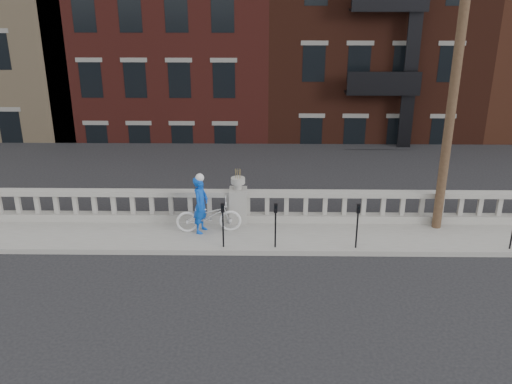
% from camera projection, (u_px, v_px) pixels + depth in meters
% --- Properties ---
extents(ground, '(120.00, 120.00, 0.00)m').
position_uv_depth(ground, '(232.00, 290.00, 14.59)').
color(ground, black).
rests_on(ground, ground).
extents(sidewalk, '(32.00, 2.20, 0.15)m').
position_uv_depth(sidewalk, '(237.00, 236.00, 17.35)').
color(sidewalk, gray).
rests_on(sidewalk, ground).
extents(balustrade, '(28.00, 0.34, 1.03)m').
position_uv_depth(balustrade, '(238.00, 207.00, 18.03)').
color(balustrade, gray).
rests_on(balustrade, sidewalk).
extents(planter_pedestal, '(0.55, 0.55, 1.76)m').
position_uv_depth(planter_pedestal, '(238.00, 201.00, 17.96)').
color(planter_pedestal, gray).
rests_on(planter_pedestal, sidewalk).
extents(lower_level, '(80.00, 44.00, 20.80)m').
position_uv_depth(lower_level, '(260.00, 55.00, 35.02)').
color(lower_level, '#605E59').
rests_on(lower_level, ground).
extents(utility_pole, '(1.60, 0.28, 10.00)m').
position_uv_depth(utility_pole, '(457.00, 62.00, 15.92)').
color(utility_pole, '#422D1E').
rests_on(utility_pole, sidewalk).
extents(parking_meter_b, '(0.10, 0.09, 1.36)m').
position_uv_depth(parking_meter_b, '(223.00, 220.00, 16.23)').
color(parking_meter_b, black).
rests_on(parking_meter_b, sidewalk).
extents(parking_meter_c, '(0.10, 0.09, 1.36)m').
position_uv_depth(parking_meter_c, '(275.00, 221.00, 16.21)').
color(parking_meter_c, black).
rests_on(parking_meter_c, sidewalk).
extents(parking_meter_d, '(0.10, 0.09, 1.36)m').
position_uv_depth(parking_meter_d, '(357.00, 221.00, 16.18)').
color(parking_meter_d, black).
rests_on(parking_meter_d, sidewalk).
extents(bicycle, '(2.03, 0.85, 1.04)m').
position_uv_depth(bicycle, '(209.00, 216.00, 17.32)').
color(bicycle, silver).
rests_on(bicycle, sidewalk).
extents(cyclist, '(0.60, 0.74, 1.77)m').
position_uv_depth(cyclist, '(201.00, 205.00, 17.17)').
color(cyclist, '#0C46BE').
rests_on(cyclist, sidewalk).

